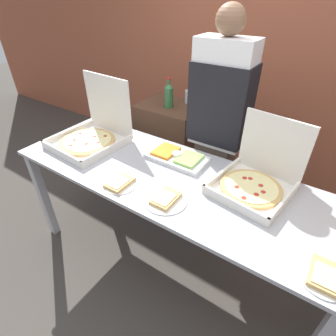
{
  "coord_description": "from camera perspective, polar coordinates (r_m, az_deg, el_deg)",
  "views": [
    {
      "loc": [
        0.77,
        -1.15,
        1.89
      ],
      "look_at": [
        0.0,
        0.0,
        0.93
      ],
      "focal_mm": 28.0,
      "sensor_mm": 36.0,
      "label": 1
    }
  ],
  "objects": [
    {
      "name": "person_server_vest",
      "position": [
        2.06,
        10.91,
        9.37
      ],
      "size": [
        0.42,
        0.24,
        1.82
      ],
      "rotation": [
        0.0,
        0.0,
        3.14
      ],
      "color": "#473D33",
      "rests_on": "ground_plane"
    },
    {
      "name": "paper_plate_front_center",
      "position": [
        1.5,
        -0.53,
        -6.76
      ],
      "size": [
        0.25,
        0.25,
        0.03
      ],
      "color": "white",
      "rests_on": "buffet_table"
    },
    {
      "name": "veggie_tray",
      "position": [
        1.85,
        1.95,
        2.47
      ],
      "size": [
        0.42,
        0.23,
        0.05
      ],
      "color": "white",
      "rests_on": "buffet_table"
    },
    {
      "name": "buffet_table",
      "position": [
        1.78,
        0.0,
        -4.32
      ],
      "size": [
        2.19,
        0.77,
        0.88
      ],
      "color": "#A8AAB2",
      "rests_on": "ground_plane"
    },
    {
      "name": "pizza_box_far_right",
      "position": [
        2.12,
        -16.08,
        7.49
      ],
      "size": [
        0.51,
        0.52,
        0.48
      ],
      "rotation": [
        0.0,
        0.0,
        -0.06
      ],
      "color": "silver",
      "rests_on": "buffet_table"
    },
    {
      "name": "paper_plate_front_left",
      "position": [
        1.35,
        30.93,
        -19.5
      ],
      "size": [
        0.22,
        0.22,
        0.03
      ],
      "color": "white",
      "rests_on": "buffet_table"
    },
    {
      "name": "sideboard_podium",
      "position": [
        2.8,
        0.53,
        4.34
      ],
      "size": [
        0.61,
        0.47,
        0.95
      ],
      "color": "#4C3323",
      "rests_on": "ground_plane"
    },
    {
      "name": "soda_bottle",
      "position": [
        2.51,
        0.17,
        15.65
      ],
      "size": [
        0.08,
        0.08,
        0.27
      ],
      "color": "#2D6638",
      "rests_on": "sideboard_podium"
    },
    {
      "name": "ground_plane",
      "position": [
        2.34,
        0.0,
        -19.14
      ],
      "size": [
        16.0,
        16.0,
        0.0
      ],
      "primitive_type": "plane",
      "color": "#423D38"
    },
    {
      "name": "soda_can_silver",
      "position": [
        2.64,
        4.42,
        15.22
      ],
      "size": [
        0.07,
        0.07,
        0.12
      ],
      "color": "silver",
      "rests_on": "sideboard_podium"
    },
    {
      "name": "paper_plate_front_right",
      "position": [
        1.64,
        -10.51,
        -3.24
      ],
      "size": [
        0.21,
        0.21,
        0.03
      ],
      "color": "white",
      "rests_on": "buffet_table"
    },
    {
      "name": "brick_wall_behind",
      "position": [
        2.99,
        20.08,
        23.4
      ],
      "size": [
        10.0,
        0.06,
        2.8
      ],
      "color": "#9E5138",
      "rests_on": "ground_plane"
    },
    {
      "name": "pizza_box_near_left",
      "position": [
        1.64,
        18.68,
        -2.03
      ],
      "size": [
        0.47,
        0.48,
        0.41
      ],
      "rotation": [
        0.0,
        0.0,
        -0.15
      ],
      "color": "silver",
      "rests_on": "buffet_table"
    }
  ]
}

